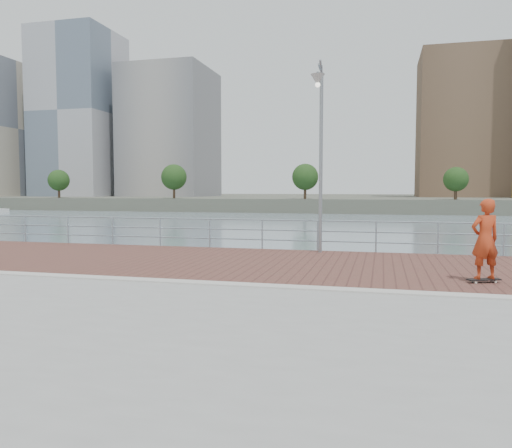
# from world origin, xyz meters

# --- Properties ---
(water) EXTENTS (400.00, 400.00, 0.00)m
(water) POSITION_xyz_m (0.00, 0.00, -2.00)
(water) COLOR slate
(water) RESTS_ON ground
(seawall) EXTENTS (40.00, 24.00, 2.00)m
(seawall) POSITION_xyz_m (0.00, -5.00, -1.00)
(seawall) COLOR gray
(seawall) RESTS_ON ground
(brick_lane) EXTENTS (40.00, 6.80, 0.02)m
(brick_lane) POSITION_xyz_m (0.00, 3.60, 0.01)
(brick_lane) COLOR brown
(brick_lane) RESTS_ON seawall
(curb) EXTENTS (40.00, 0.40, 0.06)m
(curb) POSITION_xyz_m (0.00, 0.00, 0.03)
(curb) COLOR #B7B5AD
(curb) RESTS_ON seawall
(far_shore) EXTENTS (320.00, 95.00, 2.50)m
(far_shore) POSITION_xyz_m (0.00, 122.50, -0.75)
(far_shore) COLOR #4C5142
(far_shore) RESTS_ON ground
(guardrail) EXTENTS (39.06, 0.06, 1.13)m
(guardrail) POSITION_xyz_m (0.00, 7.00, 0.69)
(guardrail) COLOR #8C9EA8
(guardrail) RESTS_ON brick_lane
(street_lamp) EXTENTS (0.46, 1.33, 6.26)m
(street_lamp) POSITION_xyz_m (1.18, 6.04, 4.44)
(street_lamp) COLOR gray
(street_lamp) RESTS_ON brick_lane
(skateboard) EXTENTS (0.81, 0.50, 0.09)m
(skateboard) POSITION_xyz_m (5.63, 1.75, 0.09)
(skateboard) COLOR black
(skateboard) RESTS_ON brick_lane
(skateboarder) EXTENTS (0.82, 0.69, 1.90)m
(skateboarder) POSITION_xyz_m (5.63, 1.75, 1.06)
(skateboarder) COLOR #B03417
(skateboarder) RESTS_ON skateboard
(tower_crane) EXTENTS (47.00, 2.00, 50.70)m
(tower_crane) POSITION_xyz_m (27.36, 104.00, 33.50)
(tower_crane) COLOR gold
(tower_crane) RESTS_ON far_shore
(shoreline_trees) EXTENTS (109.25, 4.83, 6.44)m
(shoreline_trees) POSITION_xyz_m (-11.59, 77.00, 4.21)
(shoreline_trees) COLOR #473323
(shoreline_trees) RESTS_ON far_shore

